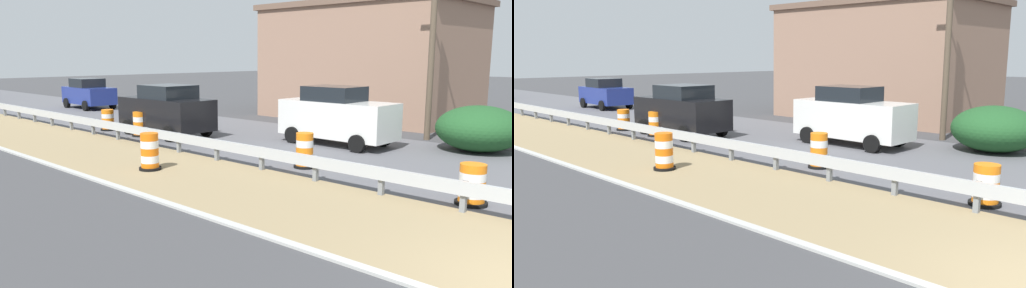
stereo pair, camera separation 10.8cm
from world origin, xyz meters
TOP-DOWN VIEW (x-y plane):
  - guardrail_median at (2.75, 3.40)m, footprint 0.18×52.16m
  - traffic_barrel_nearest at (3.51, 2.49)m, footprint 0.72×0.72m
  - traffic_barrel_close at (3.94, 7.68)m, footprint 0.66×0.66m
  - traffic_barrel_mid at (0.52, 10.84)m, footprint 0.66×0.66m
  - traffic_barrel_far at (3.94, 16.57)m, footprint 0.66×0.66m
  - traffic_barrel_farther at (3.90, 19.08)m, footprint 0.68×0.68m
  - car_trailing_near_lane at (8.24, 28.92)m, footprint 2.17×4.17m
  - car_mid_far_lane at (8.02, 9.36)m, footprint 1.99×4.47m
  - car_trailing_far_lane at (4.89, 15.94)m, footprint 2.15×4.45m
  - roadside_shop_near at (16.47, 13.18)m, footprint 7.18×10.71m
  - utility_pole_near at (11.49, 7.36)m, footprint 0.24×1.80m
  - bush_roadside at (10.36, 4.90)m, footprint 2.98×2.98m

SIDE VIEW (x-z plane):
  - traffic_barrel_nearest at x=3.51m, z-range -0.05..0.90m
  - traffic_barrel_farther at x=3.90m, z-range -0.05..0.91m
  - traffic_barrel_far at x=3.94m, z-range -0.05..0.99m
  - traffic_barrel_close at x=3.94m, z-range -0.05..1.02m
  - traffic_barrel_mid at x=0.52m, z-range -0.05..1.06m
  - guardrail_median at x=2.75m, z-range 0.16..0.87m
  - bush_roadside at x=10.36m, z-range 0.00..1.64m
  - car_trailing_near_lane at x=8.24m, z-range 0.00..1.93m
  - car_trailing_far_lane at x=4.89m, z-range 0.00..2.16m
  - car_mid_far_lane at x=8.02m, z-range 0.00..2.23m
  - roadside_shop_near at x=16.47m, z-range 0.01..6.16m
  - utility_pole_near at x=11.49m, z-range 0.15..7.23m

